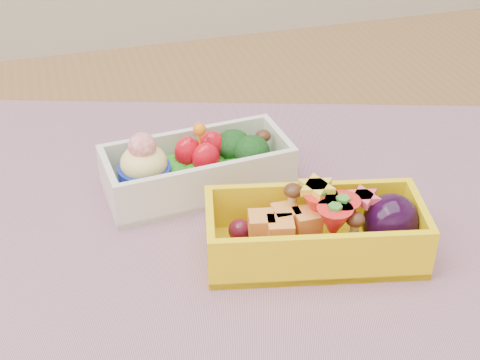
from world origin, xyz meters
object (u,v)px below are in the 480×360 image
object	(u,v)px
bento_yellow	(320,230)
table	(193,318)
placemat	(233,223)
bento_white	(197,168)

from	to	relation	value
bento_yellow	table	bearing A→B (deg)	158.30
placemat	bento_white	size ratio (longest dim) A/B	3.37
table	bento_white	bearing A→B (deg)	69.15
bento_white	table	bearing A→B (deg)	-115.44
table	placemat	xyz separation A→B (m)	(0.04, -0.00, 0.10)
bento_yellow	bento_white	bearing A→B (deg)	133.76
table	placemat	world-z (taller)	placemat
bento_white	bento_yellow	world-z (taller)	bento_white
placemat	bento_yellow	xyz separation A→B (m)	(0.05, -0.06, 0.03)
placemat	table	bearing A→B (deg)	176.26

